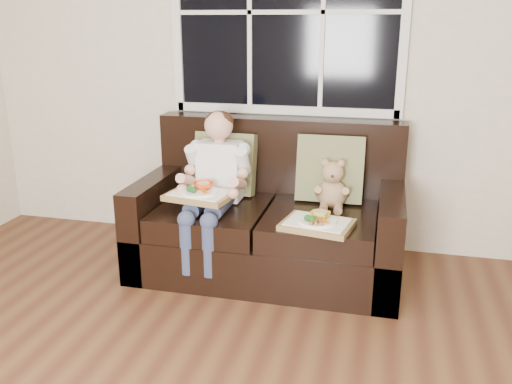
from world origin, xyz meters
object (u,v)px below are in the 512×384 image
(loveseat, at_px, (270,223))
(child, at_px, (215,175))
(teddy_bear, at_px, (332,188))
(tray_left, at_px, (201,193))
(tray_right, at_px, (317,223))

(loveseat, height_order, child, child)
(teddy_bear, relative_size, tray_left, 0.75)
(child, height_order, teddy_bear, child)
(child, relative_size, teddy_bear, 2.80)
(tray_left, relative_size, tray_right, 0.99)
(child, relative_size, tray_left, 2.11)
(teddy_bear, distance_m, tray_right, 0.39)
(teddy_bear, relative_size, tray_right, 0.74)
(tray_right, bearing_deg, loveseat, 144.91)
(teddy_bear, bearing_deg, child, -173.57)
(loveseat, distance_m, tray_left, 0.54)
(loveseat, xyz_separation_m, child, (-0.33, -0.12, 0.35))
(child, bearing_deg, tray_left, -107.04)
(loveseat, distance_m, tray_right, 0.54)
(loveseat, xyz_separation_m, teddy_bear, (0.40, 0.01, 0.27))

